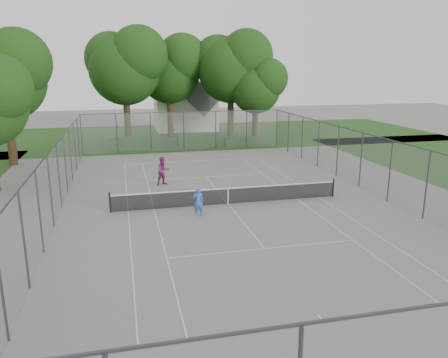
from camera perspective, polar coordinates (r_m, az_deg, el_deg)
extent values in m
plane|color=slate|center=(24.46, 0.54, -3.29)|extent=(120.00, 120.00, 0.00)
cube|color=#1D4112|center=(49.51, -6.71, 5.64)|extent=(60.00, 20.00, 0.00)
cube|color=beige|center=(14.20, 12.66, -17.48)|extent=(10.97, 0.06, 0.01)
cube|color=beige|center=(35.74, -4.02, 2.35)|extent=(10.97, 0.06, 0.01)
cube|color=beige|center=(23.81, -12.42, -4.12)|extent=(0.06, 23.77, 0.01)
cube|color=beige|center=(26.26, 12.25, -2.37)|extent=(0.06, 23.77, 0.01)
cube|color=beige|center=(23.86, -9.12, -3.92)|extent=(0.06, 23.77, 0.01)
cube|color=beige|center=(25.71, 9.49, -2.59)|extent=(0.06, 23.77, 0.01)
cube|color=beige|center=(18.70, 5.30, -9.05)|extent=(8.23, 0.06, 0.01)
cube|color=beige|center=(30.48, -2.34, 0.27)|extent=(8.23, 0.06, 0.01)
cube|color=beige|center=(24.46, 0.54, -3.28)|extent=(0.06, 12.80, 0.01)
cube|color=beige|center=(14.31, 12.38, -17.18)|extent=(0.06, 0.30, 0.01)
cube|color=beige|center=(35.60, -3.99, 2.31)|extent=(0.06, 0.30, 0.01)
cylinder|color=black|center=(23.66, -14.67, -2.99)|extent=(0.10, 0.10, 1.10)
cylinder|color=black|center=(26.51, 14.07, -1.10)|extent=(0.10, 0.10, 1.10)
cube|color=black|center=(24.33, 0.54, -2.28)|extent=(12.67, 0.01, 0.86)
cube|color=silver|center=(24.20, 0.55, -1.24)|extent=(12.77, 0.03, 0.06)
cube|color=silver|center=(24.33, 0.54, -2.30)|extent=(0.05, 0.02, 0.88)
cylinder|color=#38383D|center=(40.18, -18.13, 5.54)|extent=(0.08, 0.08, 3.50)
cylinder|color=#38383D|center=(42.61, 6.89, 6.61)|extent=(0.08, 0.08, 3.50)
cube|color=slate|center=(40.42, -5.26, 6.24)|extent=(18.00, 0.02, 3.50)
cube|color=slate|center=(23.58, -21.21, -0.54)|extent=(0.02, 34.00, 3.50)
cube|color=slate|center=(27.52, 19.08, 1.68)|extent=(0.02, 34.00, 3.50)
cube|color=#38383D|center=(40.21, -5.32, 8.71)|extent=(18.00, 0.05, 0.05)
cube|color=#38383D|center=(23.22, -21.60, 3.64)|extent=(0.05, 34.00, 0.05)
cube|color=#38383D|center=(27.21, 19.38, 5.27)|extent=(0.05, 34.00, 0.05)
cylinder|color=#352213|center=(44.87, -12.50, 7.62)|extent=(0.65, 0.65, 4.83)
sphere|color=#13330E|center=(44.59, -12.85, 13.77)|extent=(6.86, 6.86, 6.86)
sphere|color=#13330E|center=(43.62, -11.06, 15.66)|extent=(5.49, 5.49, 5.49)
sphere|color=#13330E|center=(45.46, -14.50, 14.98)|extent=(5.15, 5.15, 5.15)
cylinder|color=#352213|center=(48.32, -7.03, 8.20)|extent=(0.65, 0.65, 4.64)
sphere|color=#13330E|center=(48.05, -7.21, 13.70)|extent=(6.61, 6.61, 6.61)
sphere|color=#13330E|center=(47.24, -5.47, 15.34)|extent=(5.28, 5.28, 5.28)
sphere|color=#13330E|center=(48.76, -8.75, 14.82)|extent=(4.95, 4.95, 4.95)
cylinder|color=#352213|center=(46.82, 0.87, 8.19)|extent=(0.65, 0.65, 4.79)
sphere|color=#13330E|center=(46.55, 0.89, 14.05)|extent=(6.81, 6.81, 6.81)
sphere|color=#13330E|center=(45.93, 2.93, 15.73)|extent=(5.45, 5.45, 5.45)
sphere|color=#13330E|center=(47.11, -0.83, 15.30)|extent=(5.11, 5.11, 5.11)
cylinder|color=#352213|center=(45.58, 4.07, 7.22)|extent=(0.60, 0.60, 3.57)
sphere|color=#13330E|center=(45.28, 4.15, 11.69)|extent=(5.07, 5.07, 5.07)
sphere|color=#13330E|center=(44.84, 5.74, 12.93)|extent=(4.06, 4.06, 4.06)
sphere|color=#13330E|center=(45.60, 2.84, 12.68)|extent=(3.80, 3.80, 3.80)
cylinder|color=#352213|center=(37.77, -26.07, 4.94)|extent=(0.63, 0.63, 4.37)
sphere|color=#13330E|center=(37.41, -26.82, 11.53)|extent=(6.22, 6.22, 6.22)
sphere|color=#13330E|center=(36.23, -25.42, 13.61)|extent=(4.97, 4.97, 4.97)
cube|color=#1C4616|center=(41.75, -11.55, 4.63)|extent=(4.60, 1.38, 1.15)
cube|color=#1C4616|center=(42.48, -3.58, 5.07)|extent=(3.70, 1.06, 1.16)
cube|color=#1C4616|center=(42.76, 2.06, 4.96)|extent=(2.96, 1.08, 0.89)
cube|color=silver|center=(54.01, -5.08, 9.29)|extent=(7.20, 5.40, 5.40)
cube|color=#4F4F54|center=(53.85, -5.14, 12.15)|extent=(7.13, 5.58, 7.13)
imported|color=#3165B8|center=(22.41, -3.37, -2.96)|extent=(0.59, 0.43, 1.51)
imported|color=#762769|center=(28.52, -7.95, 1.04)|extent=(1.08, 0.97, 1.83)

